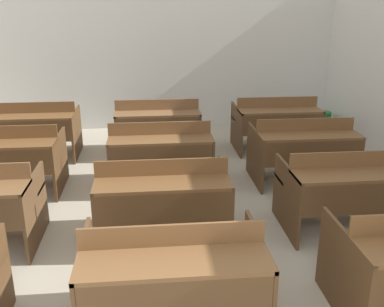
% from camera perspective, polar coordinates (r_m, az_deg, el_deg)
% --- Properties ---
extents(wall_back, '(6.38, 0.06, 2.80)m').
position_cam_1_polar(wall_back, '(7.96, -4.89, 13.18)').
color(wall_back, silver).
rests_on(wall_back, ground_plane).
extents(bench_front_center, '(1.22, 0.83, 0.82)m').
position_cam_1_polar(bench_front_center, '(3.11, -2.41, -14.94)').
color(bench_front_center, brown).
rests_on(bench_front_center, ground_plane).
extents(bench_second_center, '(1.22, 0.83, 0.82)m').
position_cam_1_polar(bench_second_center, '(4.20, -3.77, -5.45)').
color(bench_second_center, '#54371E').
rests_on(bench_second_center, ground_plane).
extents(bench_second_right, '(1.22, 0.83, 0.82)m').
position_cam_1_polar(bench_second_right, '(4.65, 19.17, -4.05)').
color(bench_second_right, brown).
rests_on(bench_second_right, ground_plane).
extents(bench_third_left, '(1.22, 0.83, 0.82)m').
position_cam_1_polar(bench_third_left, '(5.68, -22.46, -0.31)').
color(bench_third_left, '#52351C').
rests_on(bench_third_left, ground_plane).
extents(bench_third_center, '(1.22, 0.83, 0.82)m').
position_cam_1_polar(bench_third_center, '(5.43, -4.00, 0.26)').
color(bench_third_center, brown).
rests_on(bench_third_center, ground_plane).
extents(bench_third_right, '(1.22, 0.83, 0.82)m').
position_cam_1_polar(bench_third_right, '(5.74, 13.93, 0.79)').
color(bench_third_right, brown).
rests_on(bench_third_right, ground_plane).
extents(bench_back_left, '(1.22, 0.83, 0.82)m').
position_cam_1_polar(bench_back_left, '(6.83, -19.48, 3.14)').
color(bench_back_left, '#53361E').
rests_on(bench_back_left, ground_plane).
extents(bench_back_center, '(1.22, 0.83, 0.82)m').
position_cam_1_polar(bench_back_center, '(6.65, -4.37, 3.75)').
color(bench_back_center, brown).
rests_on(bench_back_center, ground_plane).
extents(bench_back_right, '(1.22, 0.83, 0.82)m').
position_cam_1_polar(bench_back_right, '(6.91, 10.62, 4.07)').
color(bench_back_right, brown).
rests_on(bench_back_right, ground_plane).
extents(wastepaper_bin, '(0.27, 0.27, 0.35)m').
position_cam_1_polar(wastepaper_bin, '(8.14, 16.26, 3.88)').
color(wastepaper_bin, '#1E6B33').
rests_on(wastepaper_bin, ground_plane).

